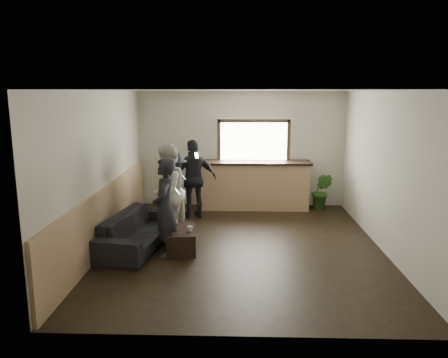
{
  "coord_description": "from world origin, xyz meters",
  "views": [
    {
      "loc": [
        -0.08,
        -7.59,
        2.78
      ],
      "look_at": [
        -0.34,
        0.4,
        1.17
      ],
      "focal_mm": 35.0,
      "sensor_mm": 36.0,
      "label": 1
    }
  ],
  "objects_px": {
    "person_d": "(194,179)",
    "sofa": "(138,230)",
    "potted_plant": "(322,191)",
    "person_c": "(173,189)",
    "cup_b": "(190,229)",
    "bar_counter": "(253,182)",
    "coffee_table": "(181,239)",
    "person_b": "(167,192)",
    "person_a": "(165,208)",
    "cup_a": "(174,223)"
  },
  "relations": [
    {
      "from": "sofa",
      "to": "cup_a",
      "type": "relative_size",
      "value": 16.98
    },
    {
      "from": "bar_counter",
      "to": "person_a",
      "type": "relative_size",
      "value": 1.59
    },
    {
      "from": "coffee_table",
      "to": "person_d",
      "type": "relative_size",
      "value": 0.5
    },
    {
      "from": "person_c",
      "to": "person_a",
      "type": "bearing_deg",
      "value": -2.86
    },
    {
      "from": "cup_b",
      "to": "person_d",
      "type": "distance_m",
      "value": 2.23
    },
    {
      "from": "coffee_table",
      "to": "person_b",
      "type": "xyz_separation_m",
      "value": [
        -0.35,
        0.71,
        0.71
      ]
    },
    {
      "from": "bar_counter",
      "to": "person_a",
      "type": "height_order",
      "value": "bar_counter"
    },
    {
      "from": "cup_b",
      "to": "potted_plant",
      "type": "bearing_deg",
      "value": 46.45
    },
    {
      "from": "bar_counter",
      "to": "person_d",
      "type": "bearing_deg",
      "value": -147.97
    },
    {
      "from": "potted_plant",
      "to": "person_d",
      "type": "bearing_deg",
      "value": -165.03
    },
    {
      "from": "person_c",
      "to": "person_d",
      "type": "height_order",
      "value": "person_d"
    },
    {
      "from": "cup_b",
      "to": "potted_plant",
      "type": "distance_m",
      "value": 4.12
    },
    {
      "from": "sofa",
      "to": "person_a",
      "type": "distance_m",
      "value": 0.87
    },
    {
      "from": "person_a",
      "to": "cup_a",
      "type": "bearing_deg",
      "value": 166.29
    },
    {
      "from": "sofa",
      "to": "person_d",
      "type": "height_order",
      "value": "person_d"
    },
    {
      "from": "bar_counter",
      "to": "person_b",
      "type": "height_order",
      "value": "bar_counter"
    },
    {
      "from": "bar_counter",
      "to": "coffee_table",
      "type": "height_order",
      "value": "bar_counter"
    },
    {
      "from": "sofa",
      "to": "cup_b",
      "type": "bearing_deg",
      "value": -95.61
    },
    {
      "from": "coffee_table",
      "to": "person_a",
      "type": "xyz_separation_m",
      "value": [
        -0.24,
        -0.26,
        0.65
      ]
    },
    {
      "from": "sofa",
      "to": "person_a",
      "type": "xyz_separation_m",
      "value": [
        0.56,
        -0.4,
        0.54
      ]
    },
    {
      "from": "person_c",
      "to": "cup_a",
      "type": "bearing_deg",
      "value": 2.2
    },
    {
      "from": "cup_a",
      "to": "person_b",
      "type": "relative_size",
      "value": 0.07
    },
    {
      "from": "cup_a",
      "to": "cup_b",
      "type": "xyz_separation_m",
      "value": [
        0.33,
        -0.32,
        -0.0
      ]
    },
    {
      "from": "potted_plant",
      "to": "person_b",
      "type": "distance_m",
      "value": 4.02
    },
    {
      "from": "potted_plant",
      "to": "person_c",
      "type": "bearing_deg",
      "value": -157.1
    },
    {
      "from": "sofa",
      "to": "person_a",
      "type": "bearing_deg",
      "value": -116.08
    },
    {
      "from": "bar_counter",
      "to": "potted_plant",
      "type": "xyz_separation_m",
      "value": [
        1.63,
        -0.05,
        -0.2
      ]
    },
    {
      "from": "coffee_table",
      "to": "person_c",
      "type": "bearing_deg",
      "value": 103.57
    },
    {
      "from": "potted_plant",
      "to": "person_c",
      "type": "relative_size",
      "value": 0.55
    },
    {
      "from": "sofa",
      "to": "bar_counter",
      "type": "bearing_deg",
      "value": -28.85
    },
    {
      "from": "cup_a",
      "to": "person_d",
      "type": "relative_size",
      "value": 0.07
    },
    {
      "from": "bar_counter",
      "to": "coffee_table",
      "type": "bearing_deg",
      "value": -115.25
    },
    {
      "from": "person_d",
      "to": "sofa",
      "type": "bearing_deg",
      "value": 44.14
    },
    {
      "from": "coffee_table",
      "to": "person_d",
      "type": "bearing_deg",
      "value": 89.21
    },
    {
      "from": "person_b",
      "to": "bar_counter",
      "type": "bearing_deg",
      "value": 161.43
    },
    {
      "from": "person_a",
      "to": "person_c",
      "type": "xyz_separation_m",
      "value": [
        -0.11,
        1.71,
        -0.06
      ]
    },
    {
      "from": "person_b",
      "to": "person_c",
      "type": "distance_m",
      "value": 0.75
    },
    {
      "from": "cup_b",
      "to": "person_c",
      "type": "distance_m",
      "value": 1.69
    },
    {
      "from": "cup_b",
      "to": "person_b",
      "type": "distance_m",
      "value": 1.08
    },
    {
      "from": "person_d",
      "to": "person_b",
      "type": "bearing_deg",
      "value": 51.86
    },
    {
      "from": "person_c",
      "to": "cup_b",
      "type": "bearing_deg",
      "value": 11.77
    },
    {
      "from": "bar_counter",
      "to": "coffee_table",
      "type": "xyz_separation_m",
      "value": [
        -1.37,
        -2.91,
        -0.45
      ]
    },
    {
      "from": "bar_counter",
      "to": "person_c",
      "type": "relative_size",
      "value": 1.71
    },
    {
      "from": "sofa",
      "to": "potted_plant",
      "type": "height_order",
      "value": "potted_plant"
    },
    {
      "from": "coffee_table",
      "to": "cup_a",
      "type": "height_order",
      "value": "cup_a"
    },
    {
      "from": "coffee_table",
      "to": "cup_a",
      "type": "relative_size",
      "value": 6.98
    },
    {
      "from": "person_c",
      "to": "sofa",
      "type": "bearing_deg",
      "value": -25.68
    },
    {
      "from": "potted_plant",
      "to": "bar_counter",
      "type": "bearing_deg",
      "value": 178.39
    },
    {
      "from": "sofa",
      "to": "person_d",
      "type": "relative_size",
      "value": 1.21
    },
    {
      "from": "person_a",
      "to": "person_c",
      "type": "distance_m",
      "value": 1.71
    }
  ]
}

